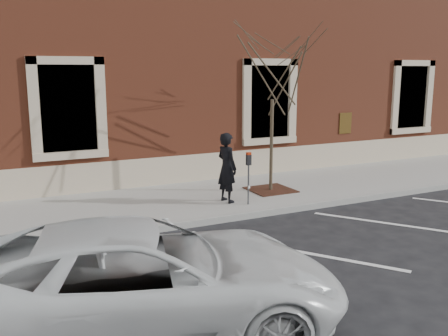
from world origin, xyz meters
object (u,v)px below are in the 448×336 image
parking_meter (249,168)px  sapling (273,74)px  man (227,168)px  white_truck (141,280)px

parking_meter → sapling: (1.25, 0.98, 2.23)m
man → white_truck: bearing=131.5°
white_truck → man: bearing=-21.6°
man → white_truck: man is taller
parking_meter → white_truck: (-4.05, -4.44, -0.31)m
man → parking_meter: size_ratio=1.34×
man → sapling: bearing=-83.2°
parking_meter → white_truck: 6.02m
man → parking_meter: bearing=-153.5°
man → sapling: 2.82m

